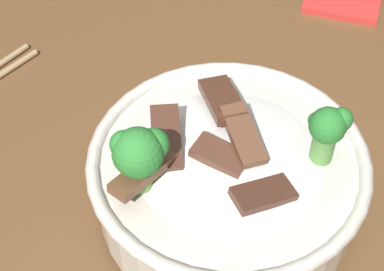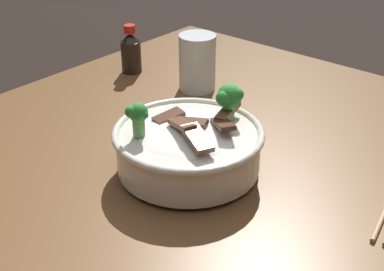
# 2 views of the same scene
# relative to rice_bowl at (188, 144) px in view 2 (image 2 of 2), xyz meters

# --- Properties ---
(dining_table) EXTENTS (1.27, 1.00, 0.82)m
(dining_table) POSITION_rel_rice_bowl_xyz_m (0.05, 0.00, -0.19)
(dining_table) COLOR brown
(dining_table) RESTS_ON ground
(rice_bowl) EXTENTS (0.24, 0.24, 0.13)m
(rice_bowl) POSITION_rel_rice_bowl_xyz_m (0.00, 0.00, 0.00)
(rice_bowl) COLOR silver
(rice_bowl) RESTS_ON dining_table
(drinking_glass) EXTENTS (0.08, 0.08, 0.12)m
(drinking_glass) POSITION_rel_rice_bowl_xyz_m (-0.26, -0.20, 0.00)
(drinking_glass) COLOR white
(drinking_glass) RESTS_ON dining_table
(soy_sauce_bottle) EXTENTS (0.05, 0.05, 0.11)m
(soy_sauce_bottle) POSITION_rel_rice_bowl_xyz_m (-0.23, -0.37, -0.00)
(soy_sauce_bottle) COLOR black
(soy_sauce_bottle) RESTS_ON dining_table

